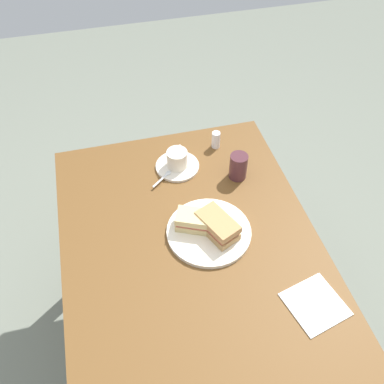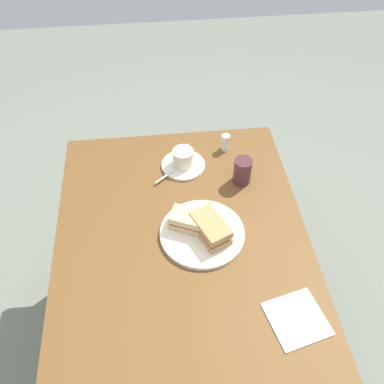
% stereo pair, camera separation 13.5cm
% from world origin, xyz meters
% --- Properties ---
extents(ground_plane, '(6.00, 6.00, 0.00)m').
position_xyz_m(ground_plane, '(0.00, 0.00, 0.00)').
color(ground_plane, slate).
extents(dining_table, '(1.10, 0.81, 0.72)m').
position_xyz_m(dining_table, '(0.00, 0.00, 0.61)').
color(dining_table, brown).
rests_on(dining_table, ground_plane).
extents(sandwich_plate, '(0.27, 0.27, 0.01)m').
position_xyz_m(sandwich_plate, '(0.04, -0.07, 0.72)').
color(sandwich_plate, silver).
rests_on(sandwich_plate, dining_table).
extents(sandwich_front, '(0.16, 0.13, 0.06)m').
position_xyz_m(sandwich_front, '(0.03, -0.09, 0.76)').
color(sandwich_front, tan).
rests_on(sandwich_front, sandwich_plate).
extents(sandwich_back, '(0.11, 0.13, 0.06)m').
position_xyz_m(sandwich_back, '(0.07, -0.02, 0.76)').
color(sandwich_back, '#D6BD7A').
rests_on(sandwich_back, sandwich_plate).
extents(coffee_saucer, '(0.16, 0.16, 0.01)m').
position_xyz_m(coffee_saucer, '(0.36, -0.03, 0.72)').
color(coffee_saucer, silver).
rests_on(coffee_saucer, dining_table).
extents(coffee_cup, '(0.10, 0.08, 0.07)m').
position_xyz_m(coffee_cup, '(0.36, -0.04, 0.76)').
color(coffee_cup, silver).
rests_on(coffee_cup, coffee_saucer).
extents(spoon, '(0.07, 0.08, 0.01)m').
position_xyz_m(spoon, '(0.31, 0.02, 0.73)').
color(spoon, silver).
rests_on(spoon, coffee_saucer).
extents(napkin, '(0.18, 0.18, 0.00)m').
position_xyz_m(napkin, '(-0.28, -0.29, 0.72)').
color(napkin, white).
rests_on(napkin, dining_table).
extents(salt_shaker, '(0.03, 0.03, 0.07)m').
position_xyz_m(salt_shaker, '(0.44, -0.20, 0.75)').
color(salt_shaker, silver).
rests_on(salt_shaker, dining_table).
extents(drinking_glass, '(0.06, 0.06, 0.10)m').
position_xyz_m(drinking_glass, '(0.26, -0.24, 0.77)').
color(drinking_glass, '#4E2A30').
rests_on(drinking_glass, dining_table).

